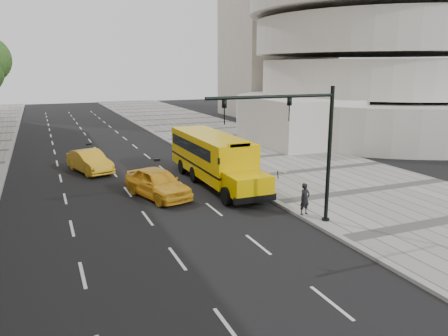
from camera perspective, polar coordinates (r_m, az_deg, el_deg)
name	(u,v)px	position (r m, az deg, el deg)	size (l,w,h in m)	color
ground	(144,190)	(26.65, -10.35, -2.85)	(140.00, 140.00, 0.00)	black
sidewalk_museum	(313,171)	(31.35, 11.54, -0.36)	(12.00, 140.00, 0.15)	gray
curb_museum	(235,179)	(28.46, 1.50, -1.46)	(0.30, 140.00, 0.15)	gray
guggenheim	(353,11)	(56.12, 16.50, 19.07)	(33.20, 42.20, 35.00)	silver
school_bus	(212,155)	(27.77, -1.54, 1.75)	(2.96, 11.56, 3.19)	#E9BC00
taxi_near	(158,183)	(24.87, -8.66, -1.93)	(1.98, 4.92, 1.68)	yellow
taxi_far	(90,161)	(31.87, -17.14, 0.83)	(1.64, 4.70, 1.55)	yellow
pedestrian	(305,199)	(21.66, 10.52, -4.00)	(0.57, 0.38, 1.57)	black
traffic_signal	(304,140)	(19.52, 10.35, 3.66)	(6.18, 0.36, 6.40)	black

